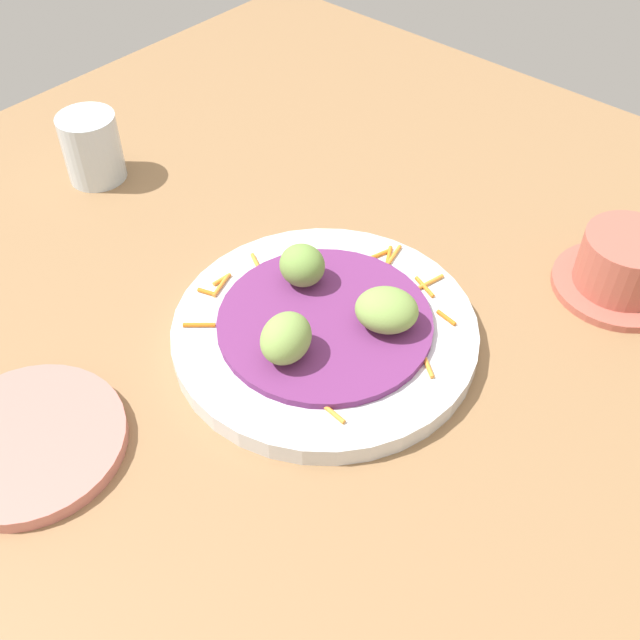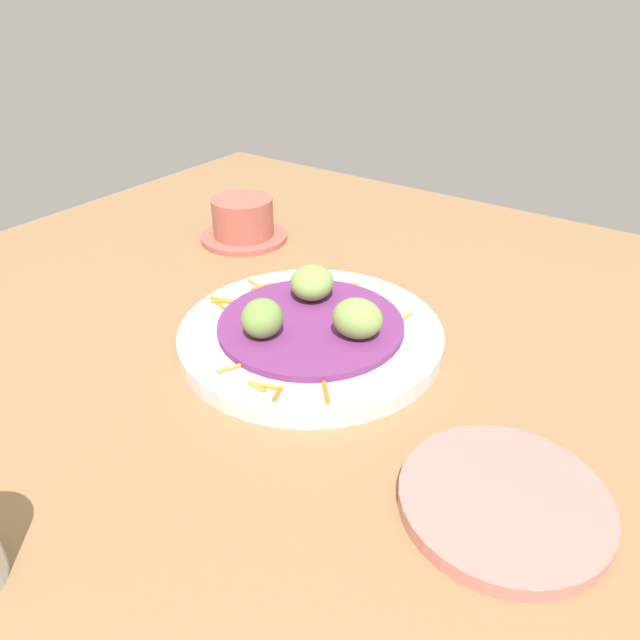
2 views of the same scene
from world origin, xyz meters
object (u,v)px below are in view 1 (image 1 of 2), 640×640
object	(u,v)px
side_plate_small	(29,442)
guac_scoop_center	(387,310)
terracotta_bowl	(623,266)
water_glass	(92,148)
guac_scoop_right	(302,265)
main_plate	(325,332)
guac_scoop_left	(286,338)

from	to	relation	value
side_plate_small	guac_scoop_center	bearing A→B (deg)	-117.53
guac_scoop_center	terracotta_bowl	size ratio (longest dim) A/B	0.45
side_plate_small	water_glass	distance (cm)	38.04
terracotta_bowl	guac_scoop_center	bearing A→B (deg)	59.52
guac_scoop_right	terracotta_bowl	xyz separation A→B (cm)	(-21.79, -21.76, -1.84)
main_plate	guac_scoop_left	bearing A→B (deg)	94.00
guac_scoop_left	guac_scoop_right	world-z (taller)	guac_scoop_left
terracotta_bowl	side_plate_small	bearing A→B (deg)	61.18
guac_scoop_left	side_plate_small	size ratio (longest dim) A/B	0.33
guac_scoop_right	water_glass	bearing A→B (deg)	0.33
terracotta_bowl	water_glass	size ratio (longest dim) A/B	1.61
guac_scoop_right	guac_scoop_left	bearing A→B (deg)	124.00
water_glass	guac_scoop_right	bearing A→B (deg)	-179.67
guac_scoop_left	terracotta_bowl	xyz separation A→B (cm)	(-16.54, -29.55, -1.91)
guac_scoop_left	guac_scoop_right	bearing A→B (deg)	-56.00
guac_scoop_left	terracotta_bowl	world-z (taller)	guac_scoop_left
water_glass	guac_scoop_center	bearing A→B (deg)	-178.83
main_plate	guac_scoop_right	distance (cm)	6.54
terracotta_bowl	water_glass	bearing A→B (deg)	22.28
terracotta_bowl	guac_scoop_left	bearing A→B (deg)	60.76
main_plate	guac_scoop_center	world-z (taller)	guac_scoop_center
terracotta_bowl	main_plate	bearing A→B (deg)	54.98
guac_scoop_center	guac_scoop_right	bearing A→B (deg)	4.00
main_plate	side_plate_small	xyz separation A→B (cm)	(9.98, 24.73, -0.32)
guac_scoop_center	guac_scoop_right	xyz separation A→B (cm)	(9.36, 0.66, 0.18)
guac_scoop_right	water_glass	world-z (taller)	water_glass
guac_scoop_left	terracotta_bowl	distance (cm)	33.91
guac_scoop_center	side_plate_small	distance (cm)	31.54
guac_scoop_center	water_glass	distance (cm)	41.16
main_plate	terracotta_bowl	distance (cm)	29.53
guac_scoop_center	side_plate_small	bearing A→B (deg)	62.47
guac_scoop_left	guac_scoop_center	xyz separation A→B (cm)	(-4.11, -8.44, -0.25)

